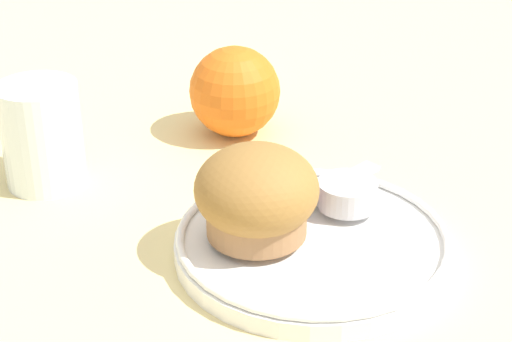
% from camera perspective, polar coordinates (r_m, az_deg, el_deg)
% --- Properties ---
extents(ground_plane, '(3.00, 3.00, 0.00)m').
position_cam_1_polar(ground_plane, '(0.66, 3.94, -4.38)').
color(ground_plane, beige).
extents(plate, '(0.21, 0.21, 0.02)m').
position_cam_1_polar(plate, '(0.64, 3.79, -4.82)').
color(plate, white).
rests_on(plate, ground_plane).
extents(muffin, '(0.09, 0.09, 0.07)m').
position_cam_1_polar(muffin, '(0.61, 0.04, -1.64)').
color(muffin, '#9E7047').
rests_on(muffin, plate).
extents(cream_ramekin, '(0.05, 0.05, 0.02)m').
position_cam_1_polar(cream_ramekin, '(0.66, 6.31, -1.58)').
color(cream_ramekin, silver).
rests_on(cream_ramekin, plate).
extents(berry_pair, '(0.03, 0.02, 0.02)m').
position_cam_1_polar(berry_pair, '(0.65, 2.32, -2.11)').
color(berry_pair, '#4C194C').
rests_on(berry_pair, plate).
extents(butter_knife, '(0.17, 0.06, 0.00)m').
position_cam_1_polar(butter_knife, '(0.67, 3.16, -2.04)').
color(butter_knife, silver).
rests_on(butter_knife, plate).
extents(orange_fruit, '(0.09, 0.09, 0.09)m').
position_cam_1_polar(orange_fruit, '(0.81, -1.43, 5.33)').
color(orange_fruit, orange).
rests_on(orange_fruit, ground_plane).
extents(juice_glass, '(0.07, 0.07, 0.09)m').
position_cam_1_polar(juice_glass, '(0.74, -14.09, 2.35)').
color(juice_glass, silver).
rests_on(juice_glass, ground_plane).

